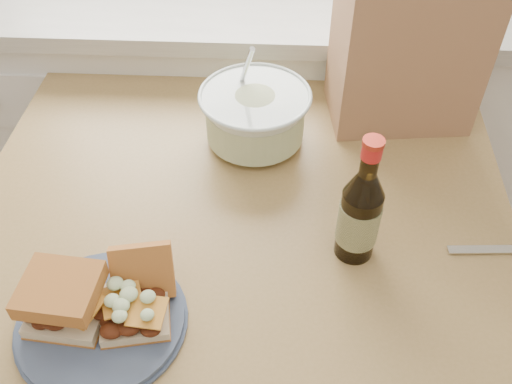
{
  "coord_description": "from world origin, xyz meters",
  "views": [
    {
      "loc": [
        0.21,
        0.27,
        1.61
      ],
      "look_at": [
        0.18,
        0.95,
        0.92
      ],
      "focal_mm": 40.0,
      "sensor_mm": 36.0,
      "label": 1
    }
  ],
  "objects_px": {
    "paper_bag": "(409,37)",
    "beer_bottle": "(360,214)",
    "dining_table": "(237,280)",
    "coleslaw_bowl": "(255,118)",
    "plate": "(102,321)"
  },
  "relations": [
    {
      "from": "plate",
      "to": "coleslaw_bowl",
      "type": "xyz_separation_m",
      "value": [
        0.21,
        0.45,
        0.05
      ]
    },
    {
      "from": "dining_table",
      "to": "coleslaw_bowl",
      "type": "bearing_deg",
      "value": 87.25
    },
    {
      "from": "dining_table",
      "to": "beer_bottle",
      "type": "bearing_deg",
      "value": -2.06
    },
    {
      "from": "dining_table",
      "to": "paper_bag",
      "type": "height_order",
      "value": "paper_bag"
    },
    {
      "from": "paper_bag",
      "to": "plate",
      "type": "bearing_deg",
      "value": -138.89
    },
    {
      "from": "dining_table",
      "to": "paper_bag",
      "type": "bearing_deg",
      "value": 51.58
    },
    {
      "from": "beer_bottle",
      "to": "plate",
      "type": "bearing_deg",
      "value": -151.31
    },
    {
      "from": "dining_table",
      "to": "paper_bag",
      "type": "distance_m",
      "value": 0.58
    },
    {
      "from": "coleslaw_bowl",
      "to": "paper_bag",
      "type": "distance_m",
      "value": 0.34
    },
    {
      "from": "paper_bag",
      "to": "beer_bottle",
      "type": "bearing_deg",
      "value": -112.75
    },
    {
      "from": "plate",
      "to": "coleslaw_bowl",
      "type": "height_order",
      "value": "coleslaw_bowl"
    },
    {
      "from": "dining_table",
      "to": "paper_bag",
      "type": "relative_size",
      "value": 2.8
    },
    {
      "from": "dining_table",
      "to": "beer_bottle",
      "type": "distance_m",
      "value": 0.3
    },
    {
      "from": "beer_bottle",
      "to": "paper_bag",
      "type": "distance_m",
      "value": 0.42
    },
    {
      "from": "coleslaw_bowl",
      "to": "beer_bottle",
      "type": "relative_size",
      "value": 0.9
    }
  ]
}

